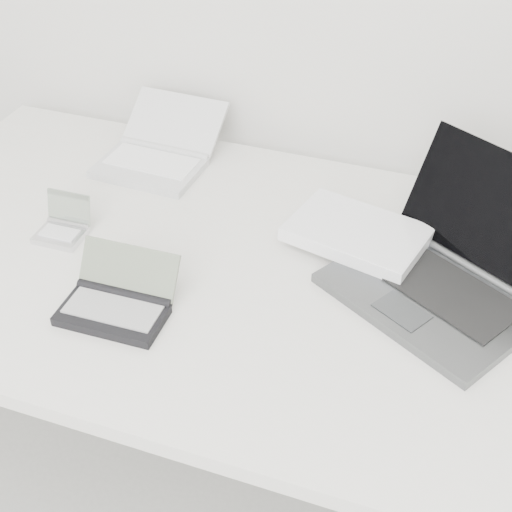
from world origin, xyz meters
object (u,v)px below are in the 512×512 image
(desk, at_px, (279,292))
(laptop_large, at_px, (415,259))
(netbook_open_white, at_px, (157,154))
(palmtop_charcoal, at_px, (117,303))

(desk, bearing_deg, laptop_large, 18.82)
(netbook_open_white, height_order, palmtop_charcoal, netbook_open_white)
(laptop_large, bearing_deg, netbook_open_white, -167.86)
(desk, relative_size, netbook_open_white, 5.91)
(laptop_large, relative_size, netbook_open_white, 1.93)
(laptop_large, height_order, netbook_open_white, laptop_large)
(laptop_large, distance_m, netbook_open_white, 0.62)
(laptop_large, relative_size, palmtop_charcoal, 2.98)
(desk, distance_m, laptop_large, 0.25)
(desk, distance_m, palmtop_charcoal, 0.29)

